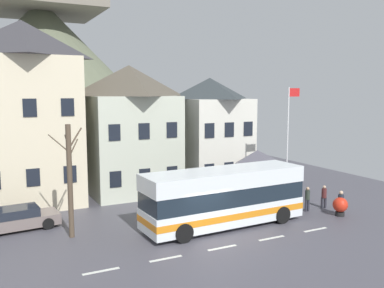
# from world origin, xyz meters

# --- Properties ---
(ground_plane) EXTENTS (40.00, 60.00, 0.07)m
(ground_plane) POSITION_xyz_m (0.00, -0.00, -0.03)
(ground_plane) COLOR #4C4A54
(townhouse_00) EXTENTS (6.67, 6.15, 12.24)m
(townhouse_00) POSITION_xyz_m (-7.60, 12.04, 6.12)
(townhouse_00) COLOR beige
(townhouse_00) RESTS_ON ground_plane
(townhouse_01) EXTENTS (6.24, 6.16, 9.52)m
(townhouse_01) POSITION_xyz_m (-0.33, 12.05, 4.76)
(townhouse_01) COLOR beige
(townhouse_01) RESTS_ON ground_plane
(townhouse_02) EXTENTS (5.14, 6.18, 8.69)m
(townhouse_02) POSITION_xyz_m (6.50, 12.06, 4.34)
(townhouse_02) COLOR silver
(townhouse_02) RESTS_ON ground_plane
(hilltop_castle) EXTENTS (34.98, 34.98, 24.72)m
(hilltop_castle) POSITION_xyz_m (-3.68, 33.47, 9.58)
(hilltop_castle) COLOR #626951
(hilltop_castle) RESTS_ON ground_plane
(transit_bus) EXTENTS (9.64, 3.07, 3.26)m
(transit_bus) POSITION_xyz_m (1.80, 1.83, 1.64)
(transit_bus) COLOR white
(transit_bus) RESTS_ON ground_plane
(bus_shelter) EXTENTS (3.60, 3.60, 3.61)m
(bus_shelter) POSITION_xyz_m (6.60, 5.42, 2.98)
(bus_shelter) COLOR #473D33
(bus_shelter) RESTS_ON ground_plane
(parked_car_00) EXTENTS (4.51, 2.24, 1.25)m
(parked_car_00) POSITION_xyz_m (-8.82, 6.41, 0.62)
(parked_car_00) COLOR slate
(parked_car_00) RESTS_ON ground_plane
(parked_car_01) EXTENTS (4.13, 1.96, 1.28)m
(parked_car_01) POSITION_xyz_m (8.80, 7.19, 0.63)
(parked_car_01) COLOR maroon
(parked_car_01) RESTS_ON ground_plane
(pedestrian_00) EXTENTS (0.29, 0.33, 1.55)m
(pedestrian_00) POSITION_xyz_m (7.41, 4.18, 0.84)
(pedestrian_00) COLOR black
(pedestrian_00) RESTS_ON ground_plane
(pedestrian_01) EXTENTS (0.35, 0.32, 1.50)m
(pedestrian_01) POSITION_xyz_m (9.56, 2.06, 0.79)
(pedestrian_01) COLOR #2D2D38
(pedestrian_01) RESTS_ON ground_plane
(pedestrian_02) EXTENTS (0.33, 0.30, 1.59)m
(pedestrian_02) POSITION_xyz_m (8.05, 1.95, 0.88)
(pedestrian_02) COLOR #2D2D38
(pedestrian_02) RESTS_ON ground_plane
(pedestrian_03) EXTENTS (0.36, 0.36, 1.54)m
(pedestrian_03) POSITION_xyz_m (9.33, 0.39, 0.88)
(pedestrian_03) COLOR #2D2D38
(pedestrian_03) RESTS_ON ground_plane
(public_bench) EXTENTS (1.68, 0.48, 0.87)m
(public_bench) POSITION_xyz_m (8.17, 7.13, 0.47)
(public_bench) COLOR #33473D
(public_bench) RESTS_ON ground_plane
(flagpole) EXTENTS (0.95, 0.10, 7.89)m
(flagpole) POSITION_xyz_m (8.20, 4.15, 4.52)
(flagpole) COLOR silver
(flagpole) RESTS_ON ground_plane
(harbour_buoy) EXTENTS (0.91, 0.91, 1.16)m
(harbour_buoy) POSITION_xyz_m (9.18, 0.28, 0.65)
(harbour_buoy) COLOR black
(harbour_buoy) RESTS_ON ground_plane
(bare_tree_01) EXTENTS (1.70, 0.91, 5.96)m
(bare_tree_01) POSITION_xyz_m (-6.30, 3.85, 3.09)
(bare_tree_01) COLOR brown
(bare_tree_01) RESTS_ON ground_plane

